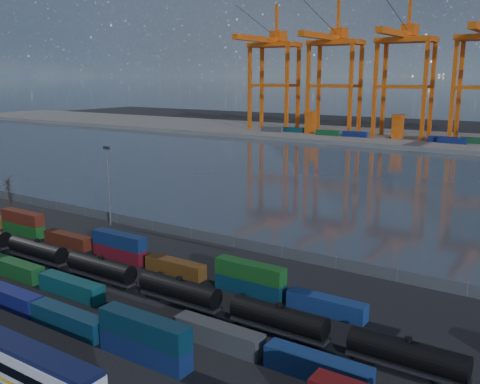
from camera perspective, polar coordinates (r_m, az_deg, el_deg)
The scene contains 12 objects.
ground at distance 77.90m, azimuth -12.60°, elevation -11.15°, with size 700.00×700.00×0.00m, color black.
harbor_water at distance 165.28m, azimuth 14.61°, elevation 1.20°, with size 700.00×700.00×0.00m, color #2F3944.
far_quay at distance 265.62m, azimuth 22.21°, elevation 4.96°, with size 700.00×70.00×2.00m, color #514F4C.
container_row_mid at distance 88.14m, azimuth -21.69°, elevation -7.89°, with size 141.02×2.35×5.01m.
container_row_north at distance 96.35m, azimuth -14.51°, elevation -5.57°, with size 140.87×2.20×4.70m.
tanker_string at distance 90.37m, azimuth -17.90°, elevation -6.79°, with size 121.43×2.78×3.97m.
waterfront_fence at distance 97.56m, azimuth -0.66°, elevation -5.38°, with size 160.12×0.12×2.20m.
bare_tree at distance 136.97m, azimuth -23.45°, elevation 0.01°, with size 2.01×2.00×7.87m.
yard_light_mast at distance 113.35m, azimuth -13.87°, elevation 1.08°, with size 1.60×0.40×16.60m.
gantry_cranes at distance 259.19m, azimuth 20.96°, elevation 13.88°, with size 201.00×49.93×67.61m.
quay_containers at distance 253.75m, azimuth 19.13°, elevation 5.41°, with size 172.58×10.99×2.60m.
straddle_carriers at distance 255.72m, azimuth 21.31°, elevation 6.32°, with size 140.00×7.00×11.10m.
Camera 1 is at (52.58, -48.68, 30.54)m, focal length 40.00 mm.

